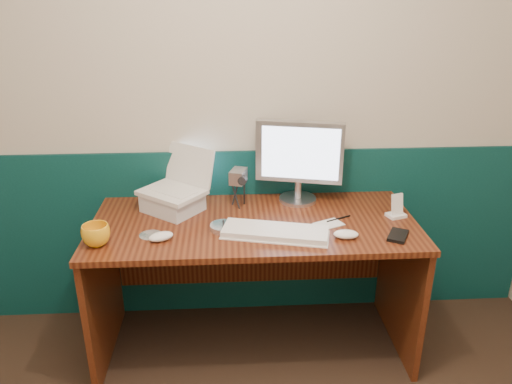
{
  "coord_description": "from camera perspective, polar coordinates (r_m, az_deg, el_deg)",
  "views": [
    {
      "loc": [
        -0.01,
        -0.83,
        1.83
      ],
      "look_at": [
        0.11,
        1.23,
        0.97
      ],
      "focal_mm": 35.0,
      "sensor_mm": 36.0,
      "label": 1
    }
  ],
  "objects": [
    {
      "name": "music_player",
      "position": [
        2.58,
        15.84,
        -1.34
      ],
      "size": [
        0.07,
        0.05,
        0.11
      ],
      "primitive_type": "cube",
      "rotation": [
        -0.17,
        0.0,
        0.33
      ],
      "color": "white",
      "rests_on": "dock"
    },
    {
      "name": "wainscot",
      "position": [
        2.89,
        -2.84,
        -4.82
      ],
      "size": [
        3.48,
        0.02,
        1.0
      ],
      "primitive_type": "cube",
      "color": "#072E30",
      "rests_on": "ground"
    },
    {
      "name": "pda",
      "position": [
        2.4,
        15.92,
        -4.81
      ],
      "size": [
        0.13,
        0.15,
        0.02
      ],
      "primitive_type": "cube",
      "rotation": [
        0.0,
        0.0,
        -0.5
      ],
      "color": "black",
      "rests_on": "desk"
    },
    {
      "name": "cd_loose_a",
      "position": [
        2.39,
        -11.94,
        -4.82
      ],
      "size": [
        0.11,
        0.11,
        0.0
      ],
      "primitive_type": "cylinder",
      "color": "silver",
      "rests_on": "desk"
    },
    {
      "name": "cd_spindle",
      "position": [
        2.38,
        -3.74,
        -4.03
      ],
      "size": [
        0.13,
        0.13,
        0.03
      ],
      "primitive_type": "cylinder",
      "color": "silver",
      "rests_on": "desk"
    },
    {
      "name": "camcorder",
      "position": [
        2.6,
        -2.02,
        0.23
      ],
      "size": [
        0.11,
        0.14,
        0.18
      ],
      "primitive_type": null,
      "rotation": [
        0.0,
        0.0,
        -0.31
      ],
      "color": "#A2A1A6",
      "rests_on": "desk"
    },
    {
      "name": "keyboard",
      "position": [
        2.33,
        2.21,
        -4.67
      ],
      "size": [
        0.51,
        0.27,
        0.03
      ],
      "primitive_type": "cube",
      "rotation": [
        0.0,
        0.0,
        -0.24
      ],
      "color": "white",
      "rests_on": "desk"
    },
    {
      "name": "back_wall",
      "position": [
        2.65,
        -3.16,
        9.9
      ],
      "size": [
        3.5,
        0.04,
        2.5
      ],
      "primitive_type": "cube",
      "color": "#BCB29F",
      "rests_on": "ground"
    },
    {
      "name": "mug",
      "position": [
        2.34,
        -17.82,
        -4.71
      ],
      "size": [
        0.15,
        0.15,
        0.1
      ],
      "primitive_type": "imported",
      "rotation": [
        0.0,
        0.0,
        0.27
      ],
      "color": "#EDA516",
      "rests_on": "desk"
    },
    {
      "name": "laptop",
      "position": [
        2.53,
        -9.75,
        2.36
      ],
      "size": [
        0.38,
        0.37,
        0.25
      ],
      "primitive_type": null,
      "rotation": [
        0.0,
        0.0,
        -0.67
      ],
      "color": "silver",
      "rests_on": "laptop_riser"
    },
    {
      "name": "papers",
      "position": [
        2.46,
        8.3,
        -3.66
      ],
      "size": [
        0.16,
        0.14,
        0.0
      ],
      "primitive_type": "cube",
      "rotation": [
        0.0,
        0.0,
        0.44
      ],
      "color": "white",
      "rests_on": "desk"
    },
    {
      "name": "laptop_riser",
      "position": [
        2.6,
        -9.51,
        -1.19
      ],
      "size": [
        0.34,
        0.34,
        0.09
      ],
      "primitive_type": "cube",
      "rotation": [
        0.0,
        0.0,
        -0.67
      ],
      "color": "silver",
      "rests_on": "desk"
    },
    {
      "name": "dock",
      "position": [
        2.61,
        15.7,
        -2.57
      ],
      "size": [
        0.11,
        0.09,
        0.02
      ],
      "primitive_type": "cube",
      "rotation": [
        0.0,
        0.0,
        0.33
      ],
      "color": "white",
      "rests_on": "desk"
    },
    {
      "name": "pen",
      "position": [
        2.52,
        9.42,
        -3.02
      ],
      "size": [
        0.13,
        0.07,
        0.01
      ],
      "primitive_type": "cylinder",
      "rotation": [
        0.0,
        1.57,
        0.45
      ],
      "color": "black",
      "rests_on": "desk"
    },
    {
      "name": "mouse_left",
      "position": [
        2.32,
        -10.82,
        -5.01
      ],
      "size": [
        0.13,
        0.11,
        0.04
      ],
      "primitive_type": "ellipsoid",
      "rotation": [
        0.0,
        0.0,
        0.42
      ],
      "color": "white",
      "rests_on": "desk"
    },
    {
      "name": "monitor",
      "position": [
        2.63,
        4.93,
        3.57
      ],
      "size": [
        0.47,
        0.23,
        0.45
      ],
      "primitive_type": null,
      "rotation": [
        0.0,
        0.0,
        -0.24
      ],
      "color": "#BCBBC1",
      "rests_on": "desk"
    },
    {
      "name": "desk",
      "position": [
        2.65,
        -0.2,
        -10.72
      ],
      "size": [
        1.6,
        0.7,
        0.75
      ],
      "primitive_type": "cube",
      "color": "#3C160A",
      "rests_on": "ground"
    },
    {
      "name": "mouse_right",
      "position": [
        2.34,
        10.25,
        -4.78
      ],
      "size": [
        0.12,
        0.08,
        0.04
      ],
      "primitive_type": "ellipsoid",
      "rotation": [
        0.0,
        0.0,
        -0.08
      ],
      "color": "white",
      "rests_on": "desk"
    }
  ]
}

